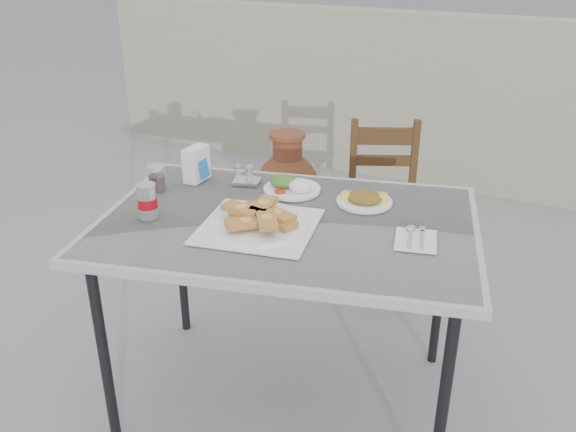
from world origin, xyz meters
The scene contains 13 objects.
ground centered at (0.00, 0.00, 0.00)m, with size 80.00×80.00×0.00m, color slate.
cafe_table centered at (-0.12, -0.11, 0.74)m, with size 1.48×1.18×0.79m.
pide_plate centered at (-0.18, -0.22, 0.83)m, with size 0.45×0.45×0.08m.
salad_rice_plate centered at (-0.23, 0.12, 0.81)m, with size 0.22×0.22×0.06m.
salad_chopped_plate centered at (0.07, 0.13, 0.81)m, with size 0.21×0.21×0.04m.
soda_can centered at (-0.56, -0.32, 0.86)m, with size 0.07×0.07×0.12m.
cola_glass centered at (-0.69, -0.10, 0.84)m, with size 0.07×0.07×0.10m.
napkin_holder centered at (-0.61, 0.05, 0.86)m, with size 0.07×0.12×0.14m.
condiment_caddy centered at (-0.42, 0.11, 0.82)m, with size 0.12×0.11×0.07m.
cutlery_napkin centered at (0.32, -0.06, 0.80)m, with size 0.17×0.20×0.01m.
chair centered at (-0.12, 0.97, 0.43)m, with size 0.49×0.49×0.84m.
terracotta_urn centered at (-0.73, 1.08, 0.32)m, with size 0.39×0.39×0.69m.
back_wall centered at (0.00, 2.50, 0.60)m, with size 6.00×0.25×1.20m, color gray.
Camera 1 is at (0.74, -1.83, 1.70)m, focal length 38.00 mm.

